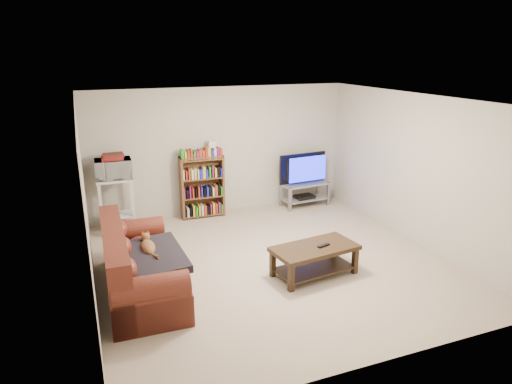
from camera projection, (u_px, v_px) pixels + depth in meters
name	position (u px, v px, depth m)	size (l,w,h in m)	color
floor	(272.00, 262.00, 6.82)	(5.00, 5.00, 0.00)	#C2AB90
ceiling	(274.00, 100.00, 6.10)	(5.00, 5.00, 0.00)	white
wall_back	(221.00, 151.00, 8.68)	(5.00, 5.00, 0.00)	beige
wall_front	(379.00, 257.00, 4.23)	(5.00, 5.00, 0.00)	beige
wall_left	(86.00, 207.00, 5.60)	(5.00, 5.00, 0.00)	beige
wall_right	(416.00, 170.00, 7.32)	(5.00, 5.00, 0.00)	beige
sofa	(136.00, 270.00, 5.90)	(0.94, 2.10, 0.89)	#5F2318
blanket	(150.00, 257.00, 5.77)	(0.81, 1.04, 0.10)	black
cat	(148.00, 247.00, 5.92)	(0.23, 0.57, 0.17)	brown
coffee_table	(314.00, 255.00, 6.36)	(1.26, 0.74, 0.43)	black
remote	(323.00, 246.00, 6.32)	(0.19, 0.05, 0.02)	black
tv_stand	(305.00, 190.00, 9.21)	(0.99, 0.51, 0.48)	#999EA3
television	(305.00, 169.00, 9.08)	(1.03, 0.14, 0.59)	black
dvd_player	(304.00, 197.00, 9.25)	(0.38, 0.27, 0.06)	black
bookshelf	(202.00, 186.00, 8.53)	(0.82, 0.27, 1.18)	brown
shelf_clutter	(206.00, 150.00, 8.37)	(0.60, 0.19, 0.28)	silver
microwave_stand	(116.00, 198.00, 7.83)	(0.61, 0.45, 0.96)	silver
microwave	(113.00, 169.00, 7.67)	(0.59, 0.40, 0.33)	silver
game_boxes	(112.00, 158.00, 7.62)	(0.35, 0.31, 0.05)	maroon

